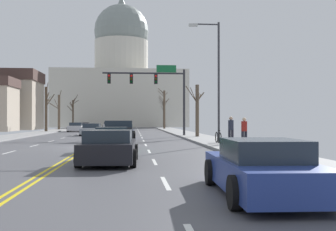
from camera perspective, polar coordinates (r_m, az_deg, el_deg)
name	(u,v)px	position (r m, az deg, el deg)	size (l,w,h in m)	color
ground	(87,147)	(24.27, -11.33, -4.40)	(20.00, 180.00, 0.20)	#4E4E53
signal_gantry	(155,85)	(38.69, -1.88, 4.39)	(7.91, 0.41, 6.74)	#28282D
street_lamp_right	(215,72)	(26.33, 6.65, 6.17)	(2.02, 0.24, 7.80)	#333338
capitol_building	(121,82)	(96.00, -6.61, 4.71)	(29.50, 20.56, 31.24)	beige
sedan_near_00	(123,132)	(35.08, -6.35, -2.32)	(2.01, 4.27, 1.24)	navy
pickup_truck_near_01	(119,133)	(29.06, -7.00, -2.43)	(2.38, 5.58, 1.57)	black
sedan_near_02	(112,140)	(21.41, -7.96, -3.42)	(2.10, 4.41, 1.25)	#1E7247
sedan_near_03	(109,148)	(15.21, -8.31, -4.50)	(2.17, 4.50, 1.26)	black
sedan_near_04	(261,169)	(8.97, 13.01, -7.42)	(2.07, 4.61, 1.22)	navy
sedan_oncoming_00	(92,130)	(42.92, -10.74, -1.99)	(2.17, 4.65, 1.24)	#9EA3A8
sedan_oncoming_01	(76,127)	(56.44, -12.89, -1.63)	(2.12, 4.39, 1.25)	silver
sedan_oncoming_02	(84,126)	(66.72, -11.81, -1.50)	(2.04, 4.57, 1.18)	#B71414
sedan_oncoming_03	(109,125)	(77.99, -8.39, -1.36)	(2.18, 4.52, 1.24)	silver
flank_building_01	(10,100)	(71.14, -21.41, 2.05)	(9.39, 8.88, 9.61)	#B2A38E
bare_tree_00	(164,112)	(78.64, -0.64, 0.52)	(1.91, 2.29, 5.86)	#423328
bare_tree_01	(73,112)	(79.05, -13.30, 0.47)	(1.98, 2.63, 6.25)	#4C3D2D
bare_tree_02	(197,109)	(35.96, 4.15, 0.93)	(1.88, 2.25, 4.61)	brown
bare_tree_03	(46,108)	(54.11, -16.83, 1.00)	(1.30, 1.75, 6.23)	#4C3D2D
bare_tree_04	(164,108)	(66.91, -0.54, 1.09)	(1.89, 2.58, 6.82)	brown
bare_tree_05	(59,111)	(64.55, -15.17, 0.56)	(1.88, 2.26, 6.03)	brown
pedestrian_00	(244,130)	(23.82, 10.73, -2.01)	(0.35, 0.34, 1.62)	black
pedestrian_01	(231,128)	(25.65, 8.89, -1.82)	(0.35, 0.34, 1.69)	black
bicycle_parked	(218,137)	(26.24, 7.13, -3.10)	(0.12, 1.77, 0.85)	black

